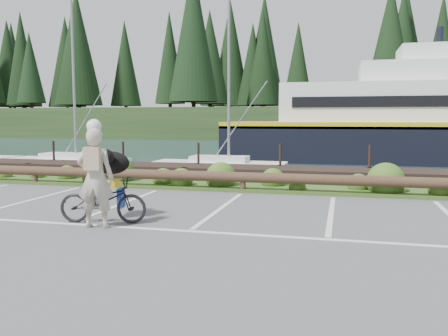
# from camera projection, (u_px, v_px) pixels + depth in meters

# --- Properties ---
(ground) EXTENTS (72.00, 72.00, 0.00)m
(ground) POSITION_uv_depth(u_px,v_px,m) (196.00, 227.00, 9.51)
(ground) COLOR #4E4E50
(harbor_backdrop) EXTENTS (170.00, 160.00, 30.00)m
(harbor_backdrop) POSITION_uv_depth(u_px,v_px,m) (329.00, 131.00, 85.16)
(harbor_backdrop) COLOR #1B3442
(harbor_backdrop) RESTS_ON ground
(vegetation_strip) EXTENTS (34.00, 1.60, 0.10)m
(vegetation_strip) POSITION_uv_depth(u_px,v_px,m) (248.00, 187.00, 14.62)
(vegetation_strip) COLOR #3D5B21
(vegetation_strip) RESTS_ON ground
(log_rail) EXTENTS (32.00, 0.30, 0.60)m
(log_rail) POSITION_uv_depth(u_px,v_px,m) (243.00, 192.00, 13.95)
(log_rail) COLOR #443021
(log_rail) RESTS_ON ground
(bicycle) EXTENTS (1.90, 0.95, 0.95)m
(bicycle) POSITION_uv_depth(u_px,v_px,m) (103.00, 200.00, 9.82)
(bicycle) COLOR black
(bicycle) RESTS_ON ground
(cyclist) EXTENTS (0.80, 0.60, 1.99)m
(cyclist) POSITION_uv_depth(u_px,v_px,m) (95.00, 178.00, 9.35)
(cyclist) COLOR #BBB19E
(cyclist) RESTS_ON ground
(dog) EXTENTS (0.57, 0.93, 0.50)m
(dog) POSITION_uv_depth(u_px,v_px,m) (111.00, 163.00, 10.32)
(dog) COLOR black
(dog) RESTS_ON bicycle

